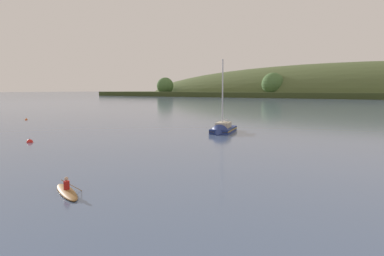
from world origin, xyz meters
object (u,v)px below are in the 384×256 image
Objects in this scene: sailboat_midwater_white at (222,131)px; mooring_buoy_foreground at (26,120)px; mooring_buoy_off_fishing_boat at (30,142)px; canoe_with_paddler at (67,191)px.

sailboat_midwater_white is 40.90m from mooring_buoy_foreground.
sailboat_midwater_white is 19.02× the size of mooring_buoy_foreground.
sailboat_midwater_white is 23.02m from mooring_buoy_off_fishing_boat.
mooring_buoy_foreground is 0.75× the size of mooring_buoy_off_fishing_boat.
canoe_with_paddler reaches higher than mooring_buoy_foreground.
canoe_with_paddler reaches higher than mooring_buoy_off_fishing_boat.
mooring_buoy_off_fishing_boat is at bearing -35.19° from mooring_buoy_foreground.
mooring_buoy_foreground is at bearing -105.25° from sailboat_midwater_white.
mooring_buoy_off_fishing_boat reaches higher than mooring_buoy_foreground.
mooring_buoy_off_fishing_boat is at bearing -1.60° from canoe_with_paddler.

